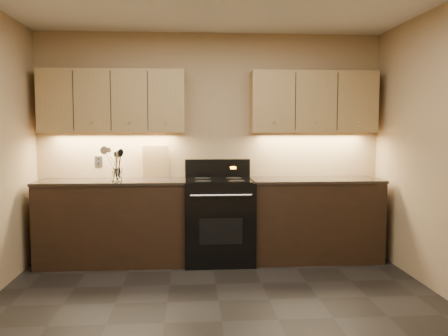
% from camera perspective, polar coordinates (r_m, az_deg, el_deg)
% --- Properties ---
extents(floor, '(4.00, 4.00, 0.00)m').
position_cam_1_polar(floor, '(3.88, -0.27, -17.97)').
color(floor, black).
rests_on(floor, ground).
extents(wall_back, '(4.00, 0.04, 2.60)m').
position_cam_1_polar(wall_back, '(5.58, -1.63, 2.73)').
color(wall_back, tan).
rests_on(wall_back, ground).
extents(counter_left, '(1.62, 0.62, 0.93)m').
position_cam_1_polar(counter_left, '(5.44, -13.21, -6.30)').
color(counter_left, black).
rests_on(counter_left, ground).
extents(counter_right, '(1.46, 0.62, 0.93)m').
position_cam_1_polar(counter_right, '(5.55, 10.85, -6.03)').
color(counter_right, black).
rests_on(counter_right, ground).
extents(stove, '(0.76, 0.68, 1.14)m').
position_cam_1_polar(stove, '(5.36, -0.61, -6.20)').
color(stove, black).
rests_on(stove, ground).
extents(upper_cab_left, '(1.60, 0.30, 0.70)m').
position_cam_1_polar(upper_cab_left, '(5.49, -13.23, 7.80)').
color(upper_cab_left, tan).
rests_on(upper_cab_left, wall_back).
extents(upper_cab_right, '(1.44, 0.30, 0.70)m').
position_cam_1_polar(upper_cab_right, '(5.61, 10.67, 7.78)').
color(upper_cab_right, tan).
rests_on(upper_cab_right, wall_back).
extents(outlet_plate, '(0.08, 0.01, 0.12)m').
position_cam_1_polar(outlet_plate, '(5.67, -14.86, 0.79)').
color(outlet_plate, '#B2B5BA').
rests_on(outlet_plate, wall_back).
extents(utensil_crock, '(0.13, 0.13, 0.14)m').
position_cam_1_polar(utensil_crock, '(5.28, -12.75, -0.84)').
color(utensil_crock, white).
rests_on(utensil_crock, counter_left).
extents(cutting_board, '(0.30, 0.09, 0.38)m').
position_cam_1_polar(cutting_board, '(5.55, -8.19, 0.80)').
color(cutting_board, tan).
rests_on(cutting_board, counter_left).
extents(wooden_spoon, '(0.11, 0.10, 0.32)m').
position_cam_1_polar(wooden_spoon, '(5.27, -13.09, 0.34)').
color(wooden_spoon, tan).
rests_on(wooden_spoon, utensil_crock).
extents(black_spoon, '(0.11, 0.09, 0.34)m').
position_cam_1_polar(black_spoon, '(5.30, -12.72, 0.46)').
color(black_spoon, black).
rests_on(black_spoon, utensil_crock).
extents(black_turner, '(0.12, 0.19, 0.33)m').
position_cam_1_polar(black_turner, '(5.24, -12.79, 0.37)').
color(black_turner, black).
rests_on(black_turner, utensil_crock).
extents(steel_spatula, '(0.24, 0.15, 0.39)m').
position_cam_1_polar(steel_spatula, '(5.28, -12.36, 0.74)').
color(steel_spatula, silver).
rests_on(steel_spatula, utensil_crock).
extents(steel_skimmer, '(0.28, 0.19, 0.39)m').
position_cam_1_polar(steel_skimmer, '(5.25, -12.53, 0.76)').
color(steel_skimmer, silver).
rests_on(steel_skimmer, utensil_crock).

